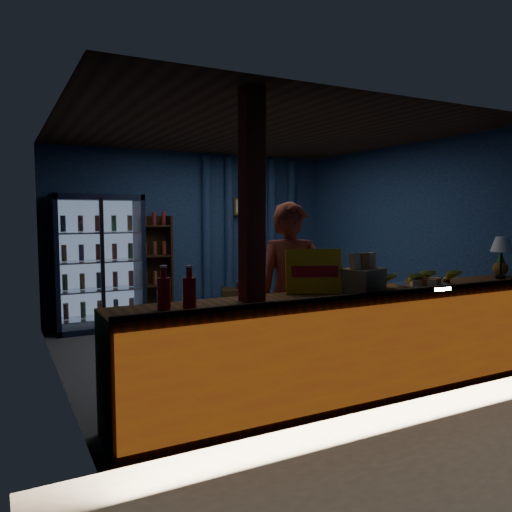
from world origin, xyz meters
The scene contains 19 objects.
ground centered at (0.00, 0.00, 0.00)m, with size 4.60×4.60×0.00m, color #515154.
room_walls centered at (0.00, 0.00, 1.57)m, with size 4.60×4.60×4.60m.
counter centered at (0.00, -1.91, 0.48)m, with size 4.40×0.57×0.99m.
support_post centered at (-1.05, -1.90, 1.30)m, with size 0.16×0.16×2.60m, color maroon.
beverage_cooler centered at (-1.55, 1.92, 0.93)m, with size 1.20×0.62×1.90m.
bottle_shelf centered at (-0.70, 2.06, 0.79)m, with size 0.50×0.28×1.60m.
curtain_folds centered at (1.00, 2.14, 1.30)m, with size 1.74×0.14×2.50m.
framed_picture centered at (0.85, 2.10, 1.75)m, with size 0.36×0.04×0.28m.
shopkeeper centered at (-0.39, -1.42, 0.87)m, with size 0.64×0.42×1.75m, color #9B3C2A.
green_chair centered at (1.90, 1.44, 0.30)m, with size 0.63×0.65×0.59m, color #56AC56.
side_table centered at (0.44, 1.41, 0.25)m, with size 0.66×0.57×0.60m.
yellow_sign centered at (-0.40, -1.80, 1.14)m, with size 0.48×0.28×0.38m.
soda_bottles centered at (-1.68, -1.93, 1.08)m, with size 0.26×0.18×0.32m.
snack_box_left centered at (0.00, -1.97, 1.07)m, with size 0.40×0.36×0.35m.
snack_box_centre centered at (0.16, -1.75, 1.05)m, with size 0.31×0.26×0.30m.
pastry_tray centered at (0.72, -1.96, 0.98)m, with size 0.52×0.52×0.08m.
banana_bunches centered at (0.76, -1.86, 1.03)m, with size 0.98×0.29×0.16m.
table_lamp centered at (1.89, -1.92, 1.30)m, with size 0.23×0.23×0.45m.
pineapple centered at (2.05, -1.79, 1.06)m, with size 0.16×0.16×0.27m.
Camera 1 is at (-2.81, -5.34, 1.64)m, focal length 35.00 mm.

